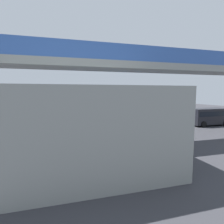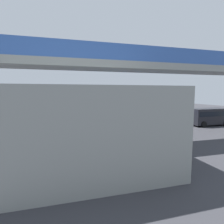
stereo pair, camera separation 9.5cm
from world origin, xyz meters
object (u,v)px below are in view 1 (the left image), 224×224
object	(u,v)px
bicycle_orange	(27,132)
city_bus	(112,110)
parked_van	(209,116)
bicycle_black	(43,134)
traffic_sign	(125,107)
pedestrian	(90,115)

from	to	relation	value
bicycle_orange	city_bus	bearing A→B (deg)	-162.54
bicycle_orange	parked_van	bearing A→B (deg)	179.55
bicycle_black	bicycle_orange	bearing A→B (deg)	-48.33
city_bus	traffic_sign	xyz separation A→B (m)	(-3.14, -3.93, 0.01)
bicycle_black	pedestrian	xyz separation A→B (m)	(-5.63, -8.85, 0.51)
bicycle_orange	bicycle_black	size ratio (longest dim) A/B	1.00
parked_van	traffic_sign	size ratio (longest dim) A/B	1.71
city_bus	pedestrian	xyz separation A→B (m)	(1.81, -4.41, -1.00)
bicycle_black	pedestrian	distance (m)	10.50
city_bus	bicycle_orange	world-z (taller)	city_bus
bicycle_orange	pedestrian	bearing A→B (deg)	-134.52
city_bus	parked_van	size ratio (longest dim) A/B	2.40
pedestrian	city_bus	bearing A→B (deg)	112.28
bicycle_orange	bicycle_black	xyz separation A→B (m)	(-1.46, 1.64, 0.00)
bicycle_orange	bicycle_black	bearing A→B (deg)	131.67
parked_van	bicycle_orange	world-z (taller)	parked_van
pedestrian	traffic_sign	size ratio (longest dim) A/B	0.64
city_bus	parked_van	world-z (taller)	city_bus
city_bus	bicycle_black	xyz separation A→B (m)	(7.43, 4.44, -1.51)
pedestrian	traffic_sign	world-z (taller)	traffic_sign
parked_van	traffic_sign	distance (m)	10.74
city_bus	bicycle_orange	distance (m)	9.44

